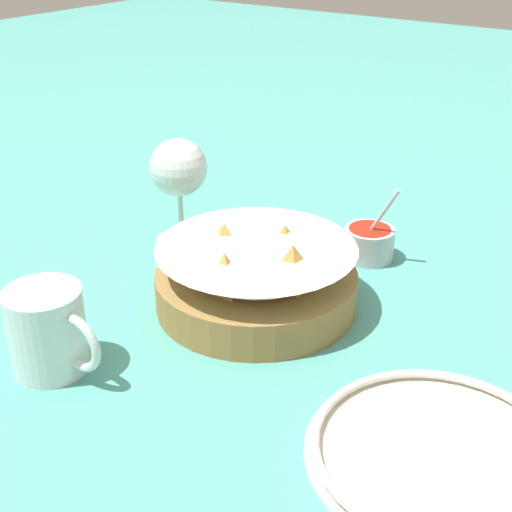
# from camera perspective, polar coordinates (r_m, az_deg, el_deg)

# --- Properties ---
(ground_plane) EXTENTS (4.00, 4.00, 0.00)m
(ground_plane) POSITION_cam_1_polar(r_m,az_deg,el_deg) (0.85, 1.17, -3.13)
(ground_plane) COLOR teal
(food_basket) EXTENTS (0.23, 0.23, 0.09)m
(food_basket) POSITION_cam_1_polar(r_m,az_deg,el_deg) (0.81, -0.02, -1.80)
(food_basket) COLOR olive
(food_basket) RESTS_ON ground_plane
(sauce_cup) EXTENTS (0.07, 0.07, 0.10)m
(sauce_cup) POSITION_cam_1_polar(r_m,az_deg,el_deg) (0.93, 9.02, 1.14)
(sauce_cup) COLOR #B7B7BC
(sauce_cup) RESTS_ON ground_plane
(wine_glass) EXTENTS (0.08, 0.08, 0.14)m
(wine_glass) POSITION_cam_1_polar(r_m,az_deg,el_deg) (0.94, -6.21, 6.76)
(wine_glass) COLOR silver
(wine_glass) RESTS_ON ground_plane
(beer_mug) EXTENTS (0.11, 0.08, 0.09)m
(beer_mug) POSITION_cam_1_polar(r_m,az_deg,el_deg) (0.73, -16.25, -5.96)
(beer_mug) COLOR silver
(beer_mug) RESTS_ON ground_plane
(side_plate) EXTENTS (0.23, 0.23, 0.01)m
(side_plate) POSITION_cam_1_polar(r_m,az_deg,el_deg) (0.64, 14.45, -14.92)
(side_plate) COLOR silver
(side_plate) RESTS_ON ground_plane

